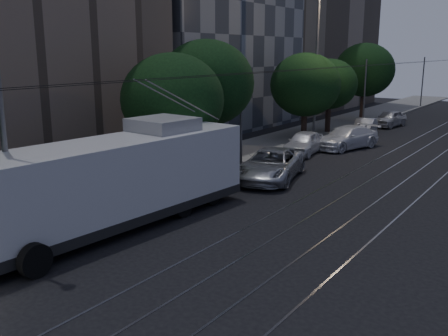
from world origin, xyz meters
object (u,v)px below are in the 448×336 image
pickup_silver (271,165)px  car_white_b (347,138)px  trolleybus (110,183)px  car_white_c (365,127)px  streetlamp_far (322,52)px  car_white_a (304,143)px  streetlamp_near (4,66)px  car_white_d (389,119)px

pickup_silver → car_white_b: 10.63m
trolleybus → car_white_c: size_ratio=3.22×
pickup_silver → streetlamp_far: bearing=87.6°
pickup_silver → streetlamp_far: 13.16m
trolleybus → car_white_a: (-0.39, 17.27, -1.07)m
car_white_c → streetlamp_far: size_ratio=0.37×
streetlamp_near → trolleybus: bearing=73.9°
car_white_a → pickup_silver: bearing=-84.9°
car_white_b → streetlamp_far: streetlamp_far is taller
car_white_c → streetlamp_near: bearing=-102.1°
streetlamp_near → car_white_d: bearing=87.8°
trolleybus → car_white_a: size_ratio=2.99×
pickup_silver → car_white_b: bearing=75.3°
car_white_c → car_white_a: bearing=-103.9°
car_white_b → car_white_d: 12.19m
car_white_d → streetlamp_far: (-1.75, -11.27, 5.88)m
streetlamp_near → streetlamp_far: 24.92m
pickup_silver → car_white_b: size_ratio=1.08×
pickup_silver → car_white_c: bearing=78.4°
pickup_silver → car_white_a: 7.35m
trolleybus → car_white_b: size_ratio=2.49×
car_white_c → car_white_b: bearing=-91.4°
trolleybus → streetlamp_far: (-1.31, 21.62, 4.80)m
car_white_d → streetlamp_near: bearing=-84.7°
car_white_d → streetlamp_near: size_ratio=0.42×
car_white_b → car_white_c: car_white_b is taller
car_white_a → car_white_c: bearing=78.4°
pickup_silver → car_white_a: pickup_silver is taller
car_white_a → streetlamp_far: size_ratio=0.40×
car_white_c → trolleybus: bearing=-100.4°
car_white_a → car_white_d: car_white_a is taller
car_white_c → streetlamp_near: streetlamp_near is taller
car_white_c → car_white_d: size_ratio=0.95×
car_white_a → car_white_d: bearing=79.5°
car_white_a → car_white_c: 9.61m
car_white_b → streetlamp_far: 6.43m
car_white_a → car_white_b: size_ratio=0.83×
car_white_b → car_white_c: 6.19m
car_white_a → car_white_b: car_white_b is taller
pickup_silver → car_white_d: bearing=77.2°
car_white_a → streetlamp_near: (-0.55, -20.56, 5.46)m
car_white_c → car_white_d: bearing=79.0°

